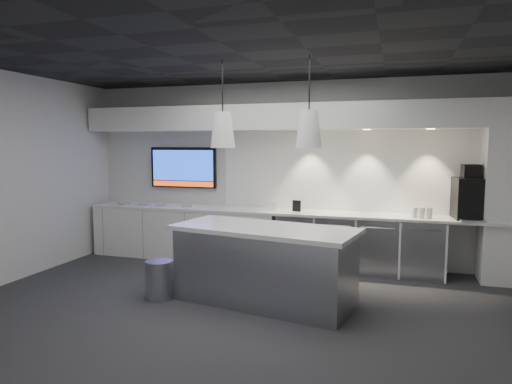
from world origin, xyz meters
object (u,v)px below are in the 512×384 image
(bin, at_px, (159,280))
(coffee_machine, at_px, (470,197))
(wall_tv, at_px, (183,168))
(island, at_px, (264,265))

(bin, distance_m, coffee_machine, 4.52)
(wall_tv, bearing_deg, island, -44.50)
(island, bearing_deg, bin, -158.38)
(wall_tv, xyz_separation_m, coffee_machine, (4.67, -0.25, -0.34))
(island, distance_m, coffee_machine, 3.23)
(wall_tv, relative_size, bin, 2.53)
(wall_tv, height_order, coffee_machine, wall_tv)
(wall_tv, height_order, island, wall_tv)
(island, xyz_separation_m, coffee_machine, (2.56, 1.83, 0.74))
(wall_tv, distance_m, coffee_machine, 4.69)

